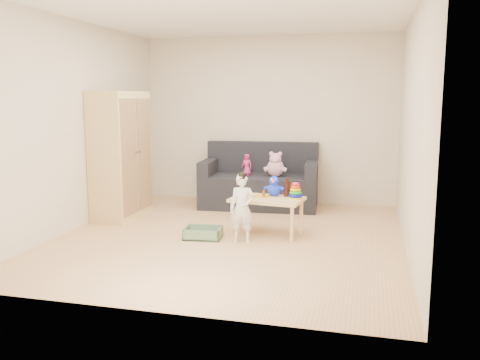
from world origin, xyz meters
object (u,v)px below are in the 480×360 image
(sofa, at_px, (259,191))
(play_table, at_px, (267,216))
(wardrobe, at_px, (121,155))
(toddler, at_px, (242,209))

(sofa, xyz_separation_m, play_table, (0.42, -1.51, -0.02))
(wardrobe, bearing_deg, toddler, -22.99)
(wardrobe, height_order, sofa, wardrobe)
(sofa, height_order, toddler, toddler)
(wardrobe, relative_size, toddler, 2.25)
(sofa, bearing_deg, wardrobe, -151.67)
(wardrobe, bearing_deg, sofa, 32.58)
(wardrobe, relative_size, play_table, 2.04)
(play_table, bearing_deg, wardrobe, 169.15)
(sofa, distance_m, toddler, 1.94)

